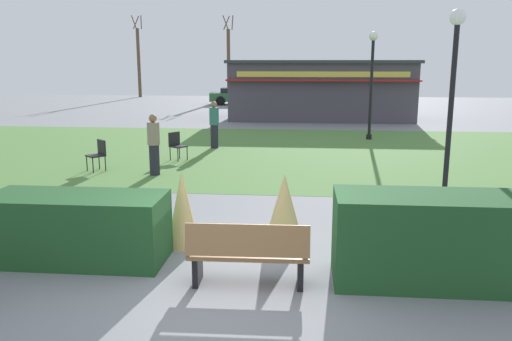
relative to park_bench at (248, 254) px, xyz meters
name	(u,v)px	position (x,y,z in m)	size (l,w,h in m)	color
ground_plane	(230,287)	(-0.25, -0.07, -0.48)	(80.00, 80.00, 0.00)	slate
lawn_patch	(275,152)	(-0.25, 11.03, -0.48)	(36.00, 12.00, 0.01)	#4C7A38
park_bench	(248,254)	(0.00, 0.00, 0.00)	(1.71, 0.56, 0.95)	olive
hedge_left	(77,228)	(-2.78, 0.71, 0.05)	(2.77, 1.10, 1.07)	#1E4C23
hedge_right	(426,239)	(2.49, 0.38, 0.16)	(2.58, 1.10, 1.28)	#1E4C23
ornamental_grass_behind_left	(284,208)	(0.43, 1.93, 0.12)	(0.68, 0.68, 1.21)	tan
ornamental_grass_behind_right	(182,209)	(-1.28, 1.51, 0.18)	(0.56, 0.56, 1.32)	tan
lamppost_mid	(453,81)	(4.05, 5.37, 2.18)	(0.36, 0.36, 4.23)	black
lamppost_far	(372,72)	(3.37, 14.32, 2.18)	(0.36, 0.36, 4.23)	black
food_kiosk	(321,89)	(1.60, 21.89, 1.10)	(9.87, 4.86, 3.15)	#47424C
cafe_chair_west	(177,144)	(-3.29, 9.22, 0.05)	(0.62, 0.62, 0.89)	black
cafe_chair_east	(98,153)	(-5.13, 7.40, 0.05)	(0.62, 0.62, 0.89)	black
person_strolling	(214,124)	(-2.49, 11.64, 0.38)	(0.34, 0.34, 1.69)	#23232D
person_standing	(154,144)	(-3.36, 6.99, 0.38)	(0.34, 0.34, 1.69)	#23232D
parked_car_west_slot	(239,95)	(-4.01, 30.86, 0.16)	(4.33, 2.31, 1.20)	#2D6638
tree_left_bg	(139,61)	(-13.65, 37.99, 2.60)	(0.91, 0.96, 6.90)	brown
tree_right_bg	(229,62)	(-5.52, 36.21, 2.50)	(0.91, 0.96, 6.69)	brown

